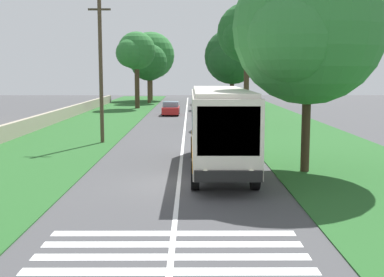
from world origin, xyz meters
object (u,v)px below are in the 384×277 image
(coach_bus, at_px, (219,124))
(roadside_tree_left_0, at_px, (135,52))
(roadside_tree_right_0, at_px, (306,31))
(roadside_tree_left_2, at_px, (148,63))
(trailing_car_3, at_px, (199,100))
(roadside_tree_right_2, at_px, (246,35))
(trailing_car_1, at_px, (171,109))
(roadside_tree_right_1, at_px, (231,58))
(utility_pole, at_px, (101,70))
(trailing_car_0, at_px, (209,117))
(trailing_car_2, at_px, (203,104))
(roadside_tree_left_1, at_px, (150,57))

(coach_bus, distance_m, roadside_tree_left_0, 40.95)
(roadside_tree_right_0, bearing_deg, roadside_tree_left_2, 12.34)
(roadside_tree_left_0, height_order, roadside_tree_right_0, roadside_tree_right_0)
(coach_bus, relative_size, trailing_car_3, 2.60)
(coach_bus, bearing_deg, roadside_tree_right_2, -9.35)
(trailing_car_1, bearing_deg, roadside_tree_left_2, 11.20)
(roadside_tree_left_2, height_order, roadside_tree_right_2, roadside_tree_right_2)
(roadside_tree_left_2, distance_m, roadside_tree_right_1, 15.10)
(trailing_car_3, height_order, roadside_tree_left_0, roadside_tree_left_0)
(trailing_car_1, xyz_separation_m, roadside_tree_right_1, (10.64, -7.19, 5.64))
(trailing_car_3, bearing_deg, utility_pole, 169.95)
(roadside_tree_right_1, bearing_deg, roadside_tree_left_0, 94.62)
(roadside_tree_right_2, bearing_deg, roadside_tree_right_0, -179.16)
(trailing_car_3, bearing_deg, roadside_tree_right_0, -175.34)
(trailing_car_0, bearing_deg, coach_bus, 179.20)
(coach_bus, xyz_separation_m, roadside_tree_right_2, (20.70, -3.41, 5.52))
(trailing_car_2, relative_size, roadside_tree_right_0, 0.44)
(roadside_tree_right_2, bearing_deg, utility_pole, 138.62)
(roadside_tree_left_0, relative_size, roadside_tree_left_2, 1.10)
(coach_bus, xyz_separation_m, trailing_car_2, (37.91, -0.21, -1.48))
(coach_bus, xyz_separation_m, roadside_tree_right_0, (-0.46, -3.72, 4.12))
(coach_bus, bearing_deg, roadside_tree_left_0, 11.56)
(trailing_car_3, distance_m, roadside_tree_right_2, 27.72)
(trailing_car_2, bearing_deg, roadside_tree_right_2, -169.48)
(trailing_car_1, distance_m, roadside_tree_left_2, 21.70)
(roadside_tree_right_1, bearing_deg, trailing_car_0, 170.30)
(coach_bus, height_order, roadside_tree_left_2, roadside_tree_left_2)
(roadside_tree_left_1, bearing_deg, trailing_car_3, -144.49)
(coach_bus, bearing_deg, trailing_car_0, -0.80)
(roadside_tree_right_1, bearing_deg, trailing_car_3, 31.36)
(trailing_car_0, bearing_deg, trailing_car_3, 0.97)
(trailing_car_0, height_order, utility_pole, utility_pole)
(roadside_tree_right_0, bearing_deg, roadside_tree_left_1, 11.19)
(coach_bus, xyz_separation_m, trailing_car_1, (30.16, 3.41, -1.48))
(trailing_car_1, distance_m, trailing_car_3, 17.43)
(trailing_car_0, bearing_deg, roadside_tree_right_0, -170.63)
(trailing_car_2, bearing_deg, roadside_tree_left_0, 77.02)
(roadside_tree_left_0, bearing_deg, coach_bus, -168.44)
(trailing_car_0, xyz_separation_m, utility_pole, (-11.44, 7.25, 3.98))
(trailing_car_3, relative_size, roadside_tree_right_0, 0.44)
(trailing_car_1, bearing_deg, coach_bus, -173.55)
(roadside_tree_left_1, distance_m, roadside_tree_right_0, 59.65)
(roadside_tree_right_0, distance_m, roadside_tree_right_2, 21.21)
(trailing_car_0, height_order, roadside_tree_right_2, roadside_tree_right_2)
(utility_pole, bearing_deg, roadside_tree_right_0, -131.28)
(roadside_tree_left_0, bearing_deg, roadside_tree_right_1, -85.38)
(roadside_tree_left_1, relative_size, roadside_tree_right_0, 1.12)
(trailing_car_0, height_order, trailing_car_2, same)
(coach_bus, distance_m, roadside_tree_left_2, 51.52)
(trailing_car_0, relative_size, roadside_tree_right_0, 0.44)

